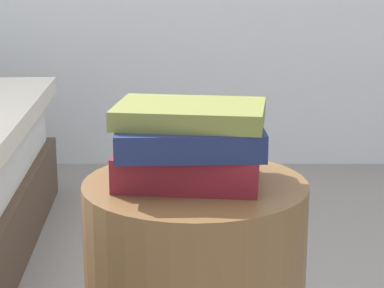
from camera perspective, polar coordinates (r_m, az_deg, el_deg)
book_maroon at (r=1.20m, az=-0.54°, el=-1.81°), size 0.25×0.18×0.06m
book_navy at (r=1.20m, az=-0.48°, el=0.63°), size 0.24×0.19×0.04m
book_olive at (r=1.19m, az=-0.40°, el=2.43°), size 0.26×0.19×0.03m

